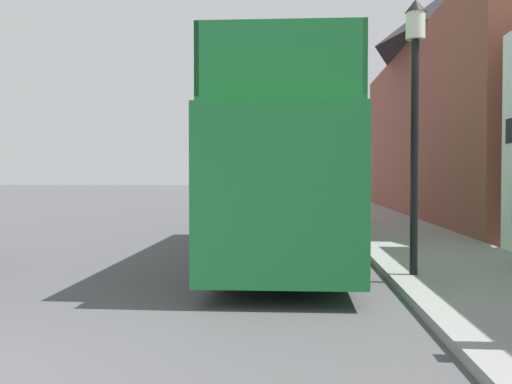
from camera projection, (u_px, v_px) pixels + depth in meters
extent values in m
plane|color=#4C4C4F|center=(205.00, 217.00, 25.55)|extent=(144.00, 144.00, 0.00)
cube|color=gray|center=(378.00, 222.00, 22.15)|extent=(3.16, 108.00, 0.14)
cube|color=brown|center=(474.00, 132.00, 25.51)|extent=(6.00, 21.96, 7.31)
pyramid|color=#2D2D33|center=(476.00, 7.00, 25.35)|extent=(6.00, 21.96, 3.26)
cube|color=#1E7A38|center=(286.00, 187.00, 13.11)|extent=(2.49, 10.44, 2.54)
cube|color=white|center=(285.00, 182.00, 12.59)|extent=(2.47, 5.75, 0.45)
cube|color=black|center=(286.00, 152.00, 13.09)|extent=(2.51, 9.60, 0.70)
cube|color=#1E7A38|center=(286.00, 127.00, 13.07)|extent=(2.48, 9.60, 0.10)
cube|color=#1E7A38|center=(232.00, 100.00, 13.13)|extent=(0.14, 9.59, 1.06)
cube|color=#1E7A38|center=(340.00, 100.00, 12.98)|extent=(0.14, 9.59, 1.06)
cube|color=#1E7A38|center=(280.00, 58.00, 8.31)|extent=(2.41, 0.09, 1.06)
cube|color=#1E7A38|center=(288.00, 117.00, 17.11)|extent=(2.42, 1.48, 1.06)
cylinder|color=black|center=(248.00, 222.00, 16.44)|extent=(0.29, 1.06, 1.06)
cylinder|color=black|center=(327.00, 222.00, 16.30)|extent=(0.29, 1.06, 1.06)
cylinder|color=black|center=(219.00, 251.00, 10.20)|extent=(0.29, 1.06, 1.06)
cylinder|color=black|center=(347.00, 252.00, 10.06)|extent=(0.29, 1.06, 1.06)
cube|color=black|center=(305.00, 211.00, 21.43)|extent=(1.95, 4.12, 0.68)
cube|color=black|center=(305.00, 194.00, 21.29)|extent=(1.65, 2.00, 0.55)
cylinder|color=black|center=(284.00, 214.00, 22.77)|extent=(0.22, 0.65, 0.65)
cylinder|color=black|center=(327.00, 214.00, 22.61)|extent=(0.22, 0.65, 0.65)
cylinder|color=black|center=(280.00, 219.00, 20.26)|extent=(0.22, 0.65, 0.65)
cylinder|color=black|center=(329.00, 219.00, 20.11)|extent=(0.22, 0.65, 0.65)
cylinder|color=black|center=(414.00, 158.00, 10.10)|extent=(0.13, 0.13, 3.97)
cylinder|color=silver|center=(416.00, 26.00, 10.03)|extent=(0.32, 0.32, 0.45)
cone|color=black|center=(416.00, 6.00, 10.02)|extent=(0.35, 0.35, 0.22)
cylinder|color=black|center=(353.00, 162.00, 19.61)|extent=(0.13, 0.13, 4.19)
cylinder|color=silver|center=(354.00, 91.00, 19.54)|extent=(0.32, 0.32, 0.45)
cone|color=black|center=(354.00, 81.00, 19.53)|extent=(0.35, 0.35, 0.22)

